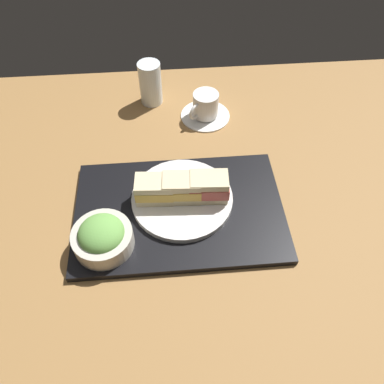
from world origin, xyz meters
TOP-DOWN VIEW (x-y plane):
  - ground_plane at (0.00, 0.00)cm, footprint 140.00×100.00cm
  - serving_tray at (-5.33, -4.60)cm, footprint 45.23×29.40cm
  - sandwich_plate at (-4.54, -2.34)cm, footprint 22.18×22.18cm
  - sandwich_near at (-10.30, -2.11)cm, footprint 8.35×5.85cm
  - sandwich_middle at (-4.54, -2.34)cm, footprint 8.57×5.95cm
  - sandwich_far at (1.22, -2.57)cm, footprint 8.73×5.99cm
  - salad_bowl at (-20.91, -12.26)cm, footprint 12.08×12.08cm
  - coffee_cup at (3.64, 27.06)cm, footprint 13.31×13.31cm
  - drinking_glass at (-10.62, 34.99)cm, footprint 6.12×6.12cm

SIDE VIEW (x-z plane):
  - ground_plane at x=0.00cm, z-range -3.00..0.00cm
  - serving_tray at x=-5.33cm, z-range 0.00..1.54cm
  - sandwich_plate at x=-4.54cm, z-range 1.54..2.90cm
  - coffee_cup at x=3.64cm, z-range -0.59..6.72cm
  - salad_bowl at x=-20.91cm, z-range 1.13..7.77cm
  - sandwich_near at x=-10.30cm, z-range 2.90..8.51cm
  - sandwich_middle at x=-4.54cm, z-range 2.90..8.78cm
  - sandwich_far at x=1.22cm, z-range 2.90..8.95cm
  - drinking_glass at x=-10.62cm, z-range 0.00..11.92cm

